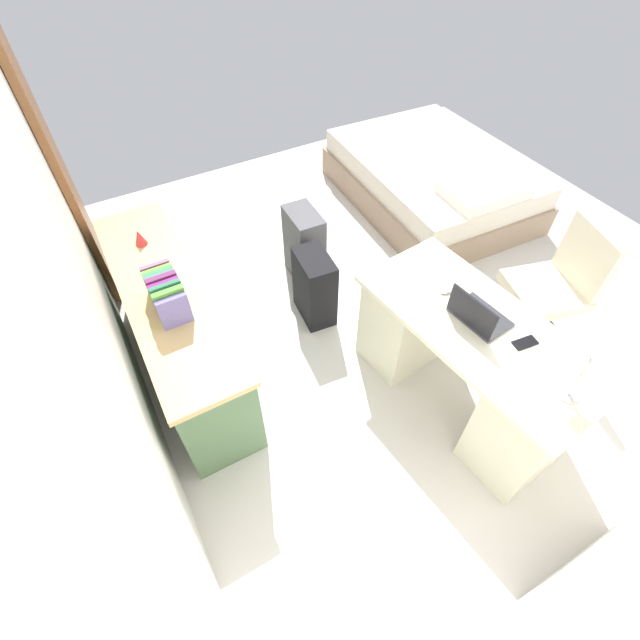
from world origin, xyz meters
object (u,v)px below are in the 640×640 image
credenza (177,328)px  computer_mouse (447,289)px  laptop (477,315)px  bed (432,180)px  suitcase_spare_grey (304,246)px  suitcase_black (315,287)px  office_chair (550,293)px  desk_lamp (583,358)px  figurine_small (139,237)px  cell_phone_near_laptop (525,343)px  desk (466,362)px

credenza → computer_mouse: bearing=-120.1°
laptop → credenza: bearing=52.5°
bed → suitcase_spare_grey: bearing=102.1°
suitcase_black → suitcase_spare_grey: size_ratio=0.92×
office_chair → desk_lamp: desk_lamp is taller
bed → desk_lamp: size_ratio=5.71×
suitcase_black → computer_mouse: computer_mouse is taller
figurine_small → office_chair: bearing=-122.2°
figurine_small → suitcase_black: bearing=-116.7°
credenza → desk_lamp: 2.34m
office_chair → cell_phone_near_laptop: office_chair is taller
laptop → bed: bearing=-34.7°
bed → cell_phone_near_laptop: 2.45m
desk → computer_mouse: computer_mouse is taller
laptop → suitcase_spare_grey: bearing=11.1°
laptop → computer_mouse: size_ratio=3.32×
suitcase_spare_grey → cell_phone_near_laptop: (-1.77, -0.42, 0.43)m
office_chair → bed: size_ratio=0.48×
desk → figurine_small: figurine_small is taller
suitcase_black → cell_phone_near_laptop: bearing=-151.2°
office_chair → figurine_small: office_chair is taller
suitcase_spare_grey → computer_mouse: bearing=-163.4°
desk → laptop: size_ratio=4.53×
cell_phone_near_laptop → credenza: bearing=56.6°
office_chair → suitcase_spare_grey: size_ratio=1.51×
office_chair → figurine_small: 2.80m
bed → suitcase_spare_grey: suitcase_spare_grey is taller
suitcase_spare_grey → figurine_small: 1.26m
suitcase_spare_grey → computer_mouse: computer_mouse is taller
office_chair → suitcase_black: 1.65m
suitcase_black → figurine_small: figurine_small is taller
office_chair → suitcase_spare_grey: (1.40, 1.19, -0.11)m
laptop → figurine_small: 2.16m
suitcase_black → desk: bearing=-152.4°
laptop → computer_mouse: laptop is taller
credenza → laptop: laptop is taller
bed → suitcase_spare_grey: 1.61m
credenza → computer_mouse: (-0.85, -1.47, 0.39)m
desk → office_chair: office_chair is taller
desk → bed: (1.89, -1.27, -0.14)m
suitcase_spare_grey → figurine_small: size_ratio=5.65×
credenza → suitcase_spare_grey: 1.23m
desk → suitcase_black: size_ratio=2.63×
office_chair → suitcase_black: (0.97, 1.33, -0.13)m
suitcase_spare_grey → desk_lamp: 2.20m
bed → desk_lamp: 2.79m
computer_mouse → figurine_small: figurine_small is taller
bed → suitcase_black: (-0.77, 1.72, 0.04)m
office_chair → desk_lamp: (-0.66, 0.82, 0.58)m
office_chair → credenza: bearing=66.8°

